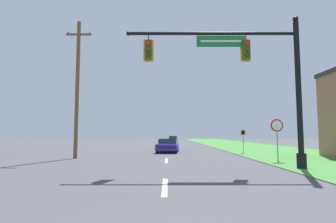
# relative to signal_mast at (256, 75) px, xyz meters

# --- Properties ---
(grass_verge_right) EXTENTS (10.00, 110.00, 0.04)m
(grass_verge_right) POSITION_rel_signal_mast_xyz_m (6.18, 19.86, -4.47)
(grass_verge_right) COLOR #428438
(grass_verge_right) RESTS_ON ground
(road_center_line) EXTENTS (0.16, 34.80, 0.01)m
(road_center_line) POSITION_rel_signal_mast_xyz_m (-4.32, 11.86, -4.48)
(road_center_line) COLOR silver
(road_center_line) RESTS_ON ground
(signal_mast) EXTENTS (8.58, 0.47, 7.41)m
(signal_mast) POSITION_rel_signal_mast_xyz_m (0.00, 0.00, 0.00)
(signal_mast) COLOR black
(signal_mast) RESTS_ON grass_verge_right
(car_ahead) EXTENTS (2.16, 4.38, 1.19)m
(car_ahead) POSITION_rel_signal_mast_xyz_m (-4.23, 11.51, -3.88)
(car_ahead) COLOR black
(car_ahead) RESTS_ON ground
(far_car) EXTENTS (1.82, 4.62, 1.19)m
(far_car) POSITION_rel_signal_mast_xyz_m (-3.19, 42.93, -3.88)
(far_car) COLOR black
(far_car) RESTS_ON ground
(stop_sign) EXTENTS (0.76, 0.07, 2.50)m
(stop_sign) POSITION_rel_signal_mast_xyz_m (2.37, 3.38, -2.62)
(stop_sign) COLOR gray
(stop_sign) RESTS_ON grass_verge_right
(route_sign_post) EXTENTS (0.55, 0.06, 2.03)m
(route_sign_post) POSITION_rel_signal_mast_xyz_m (2.10, 9.65, -2.96)
(route_sign_post) COLOR gray
(route_sign_post) RESTS_ON grass_verge_right
(utility_pole_near) EXTENTS (1.80, 0.26, 9.52)m
(utility_pole_near) POSITION_rel_signal_mast_xyz_m (-10.49, 5.37, 0.43)
(utility_pole_near) COLOR brown
(utility_pole_near) RESTS_ON ground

